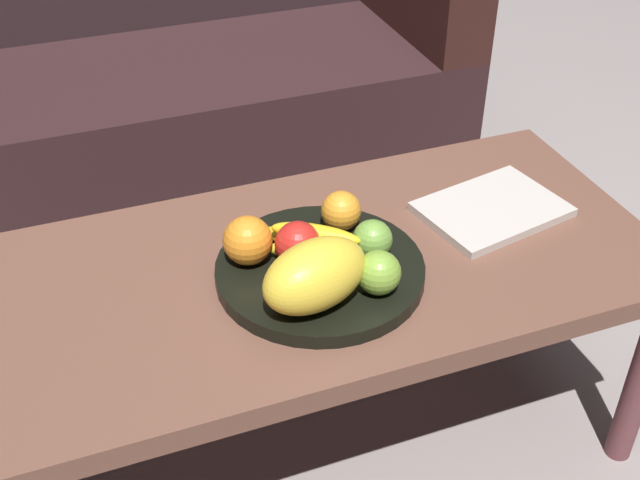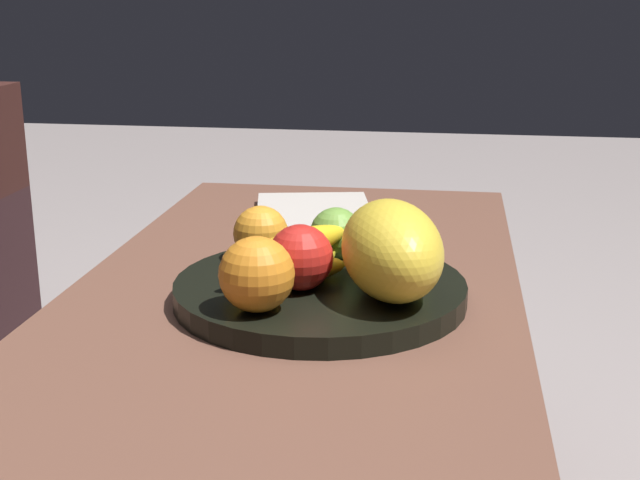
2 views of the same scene
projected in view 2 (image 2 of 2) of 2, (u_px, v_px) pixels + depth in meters
coffee_table at (290, 337)px, 1.06m from camera, size 1.18×0.55×0.46m
fruit_bowl at (320, 291)px, 1.03m from camera, size 0.34×0.34×0.03m
melon_large_front at (392, 250)px, 0.96m from camera, size 0.20×0.16×0.11m
orange_front at (257, 274)px, 0.92m from camera, size 0.08×0.08×0.08m
orange_left at (261, 233)px, 1.09m from camera, size 0.07×0.07×0.07m
apple_front at (336, 234)px, 1.10m from camera, size 0.07×0.07×0.07m
apple_left at (300, 258)px, 0.99m from camera, size 0.08×0.08×0.08m
apple_right at (403, 241)px, 1.06m from camera, size 0.07×0.07×0.07m
banana_bunch at (295, 261)px, 1.01m from camera, size 0.15×0.15×0.06m
magazine at (314, 216)px, 1.38m from camera, size 0.28×0.23×0.02m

